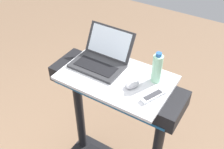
% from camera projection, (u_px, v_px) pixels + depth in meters
% --- Properties ---
extents(desk_board, '(0.70, 0.44, 0.02)m').
position_uv_depth(desk_board, '(116.00, 78.00, 1.69)').
color(desk_board, silver).
rests_on(desk_board, treadmill_base).
extents(laptop, '(0.34, 0.31, 0.21)m').
position_uv_depth(laptop, '(101.00, 58.00, 1.76)').
color(laptop, '#2D2D30').
rests_on(laptop, desk_board).
extents(computer_mouse, '(0.09, 0.11, 0.03)m').
position_uv_depth(computer_mouse, '(132.00, 84.00, 1.59)').
color(computer_mouse, '#B2B2B7').
rests_on(computer_mouse, desk_board).
extents(water_bottle, '(0.06, 0.06, 0.21)m').
position_uv_depth(water_bottle, '(157.00, 68.00, 1.59)').
color(water_bottle, '#9EDBB2').
rests_on(water_bottle, desk_board).
extents(tv_remote, '(0.11, 0.17, 0.02)m').
position_uv_depth(tv_remote, '(153.00, 96.00, 1.52)').
color(tv_remote, silver).
rests_on(tv_remote, desk_board).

